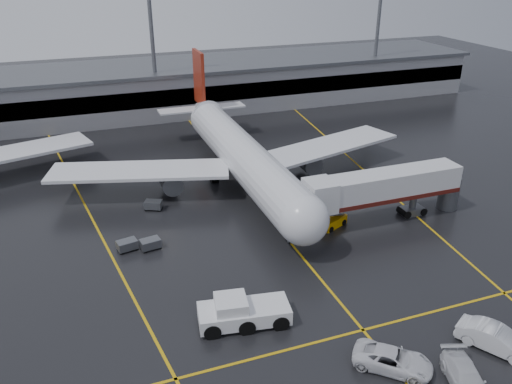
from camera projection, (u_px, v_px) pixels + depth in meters
name	position (u px, v px, depth m)	size (l,w,h in m)	color
ground	(266.00, 213.00, 60.90)	(220.00, 220.00, 0.00)	black
apron_line_centre	(266.00, 213.00, 60.89)	(0.25, 90.00, 0.02)	gold
apron_line_stop	(363.00, 330.00, 42.18)	(60.00, 0.25, 0.02)	gold
apron_line_left	(84.00, 204.00, 63.18)	(0.25, 70.00, 0.02)	gold
apron_line_right	(357.00, 164.00, 75.00)	(0.25, 70.00, 0.02)	gold
terminal	(177.00, 86.00, 99.84)	(122.00, 19.00, 8.60)	gray
light_mast_mid	(152.00, 38.00, 88.94)	(3.00, 1.20, 25.45)	#595B60
light_mast_right	(378.00, 26.00, 102.93)	(3.00, 1.20, 25.45)	#595B60
main_airliner	(240.00, 153.00, 67.36)	(48.80, 45.60, 14.10)	silver
jet_bridge	(385.00, 189.00, 57.82)	(19.90, 3.40, 6.05)	silver
pushback_tractor	(241.00, 313.00, 42.55)	(7.90, 4.28, 2.69)	white
belt_loader	(333.00, 222.00, 57.89)	(3.78, 2.78, 2.21)	#E09904
service_van_a	(393.00, 360.00, 38.00)	(2.67, 5.80, 1.61)	silver
service_van_b	(466.00, 379.00, 36.31)	(2.25, 5.54, 1.61)	silver
service_van_c	(496.00, 339.00, 39.79)	(2.05, 5.87, 1.93)	silver
baggage_cart_a	(150.00, 244.00, 53.44)	(2.19, 1.61, 1.12)	#595B60
baggage_cart_b	(127.00, 245.00, 53.20)	(2.22, 1.68, 1.12)	#595B60
baggage_cart_c	(153.00, 205.00, 61.61)	(2.36, 2.02, 1.12)	#595B60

